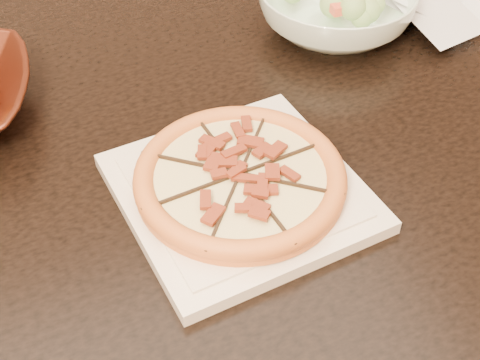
{
  "coord_description": "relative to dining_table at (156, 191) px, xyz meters",
  "views": [
    {
      "loc": [
        -0.16,
        -0.69,
        1.32
      ],
      "look_at": [
        0.04,
        -0.17,
        0.78
      ],
      "focal_mm": 50.0,
      "sensor_mm": 36.0,
      "label": 1
    }
  ],
  "objects": [
    {
      "name": "pizza",
      "position": [
        0.08,
        -0.14,
        0.13
      ],
      "size": [
        0.25,
        0.25,
        0.03
      ],
      "color": "orange",
      "rests_on": "plate"
    },
    {
      "name": "salad_bowl",
      "position": [
        0.34,
        0.16,
        0.13
      ],
      "size": [
        0.3,
        0.3,
        0.08
      ],
      "primitive_type": "imported",
      "rotation": [
        0.0,
        0.0,
        -0.27
      ],
      "color": "white",
      "rests_on": "dining_table"
    },
    {
      "name": "cling_film",
      "position": [
        0.5,
        0.13,
        0.12
      ],
      "size": [
        0.18,
        0.16,
        0.05
      ],
      "primitive_type": null,
      "rotation": [
        0.0,
        0.0,
        -0.4
      ],
      "color": "silver",
      "rests_on": "dining_table"
    },
    {
      "name": "dining_table",
      "position": [
        0.0,
        0.0,
        0.0
      ],
      "size": [
        1.55,
        1.08,
        0.75
      ],
      "color": "black",
      "rests_on": "floor"
    },
    {
      "name": "plate",
      "position": [
        0.08,
        -0.14,
        0.11
      ],
      "size": [
        0.3,
        0.3,
        0.02
      ],
      "color": "beige",
      "rests_on": "dining_table"
    }
  ]
}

